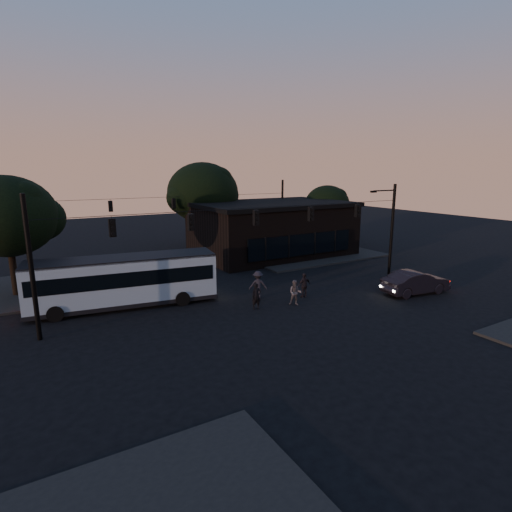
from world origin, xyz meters
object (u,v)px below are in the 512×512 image
pedestrian_a (256,296)px  pedestrian_d (258,285)px  car (416,282)px  bus (124,279)px  pedestrian_b (295,293)px  building (272,228)px  pedestrian_c (304,285)px

pedestrian_a → pedestrian_d: pedestrian_d is taller
pedestrian_a → car: bearing=-5.0°
car → bus: bearing=74.7°
pedestrian_b → pedestrian_d: (-1.36, 2.41, 0.12)m
car → pedestrian_a: pedestrian_a is taller
building → pedestrian_d: bearing=-126.5°
bus → pedestrian_c: (11.03, -4.35, -0.96)m
car → pedestrian_c: pedestrian_c is taller
building → pedestrian_a: size_ratio=9.15×
car → pedestrian_b: 9.10m
car → pedestrian_c: (-7.29, 3.34, 0.04)m
bus → pedestrian_a: (6.95, -4.78, -0.97)m
bus → pedestrian_a: bearing=-26.1°
bus → pedestrian_d: size_ratio=6.13×
bus → pedestrian_b: bearing=-21.0°
pedestrian_c → pedestrian_d: 3.20m
car → building: bearing=12.3°
car → pedestrian_b: (-8.80, 2.33, 0.01)m
building → bus: (-16.94, -8.92, -0.89)m
building → bus: building is taller
bus → car: bus is taller
pedestrian_c → pedestrian_a: bearing=5.0°
car → pedestrian_d: bearing=72.5°
bus → pedestrian_d: 8.71m
car → pedestrian_d: (-10.17, 4.74, 0.14)m
building → pedestrian_a: building is taller
pedestrian_b → pedestrian_c: size_ratio=0.97×
pedestrian_d → pedestrian_b: bearing=144.6°
bus → pedestrian_c: size_ratio=6.85×
bus → car: 19.89m
pedestrian_a → pedestrian_d: size_ratio=0.88×
building → pedestrian_c: 14.65m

